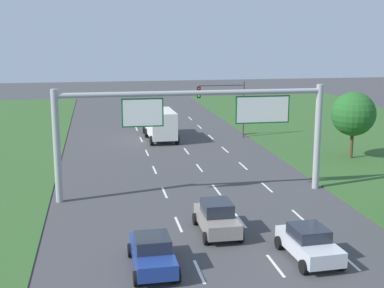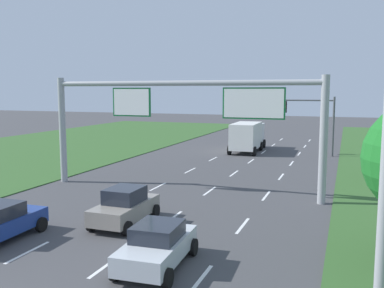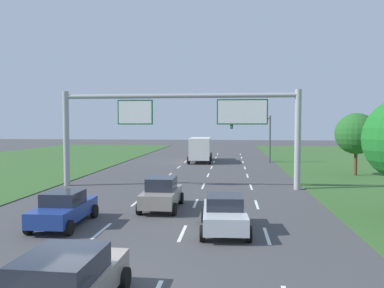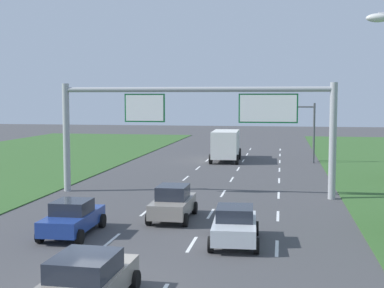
# 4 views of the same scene
# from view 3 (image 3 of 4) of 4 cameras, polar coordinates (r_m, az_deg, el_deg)

# --- Properties ---
(lane_dashes_inner_left) EXTENTS (0.14, 68.40, 0.01)m
(lane_dashes_inner_left) POSITION_cam_3_polar(r_m,az_deg,el_deg) (25.40, -6.75, -7.37)
(lane_dashes_inner_left) COLOR white
(lane_dashes_inner_left) RESTS_ON ground_plane
(lane_dashes_inner_right) EXTENTS (0.14, 68.40, 0.01)m
(lane_dashes_inner_right) POSITION_cam_3_polar(r_m,az_deg,el_deg) (24.88, 1.21, -7.57)
(lane_dashes_inner_right) COLOR white
(lane_dashes_inner_right) RESTS_ON ground_plane
(lane_dashes_slip) EXTENTS (0.14, 68.40, 0.01)m
(lane_dashes_slip) POSITION_cam_3_polar(r_m,az_deg,el_deg) (24.85, 9.36, -7.62)
(lane_dashes_slip) COLOR white
(lane_dashes_slip) RESTS_ON ground_plane
(car_near_red) EXTENTS (2.26, 4.51, 1.58)m
(car_near_red) POSITION_cam_3_polar(r_m,az_deg,el_deg) (9.81, -19.24, -19.79)
(car_near_red) COLOR gray
(car_near_red) RESTS_ON ground_plane
(car_lead_silver) EXTENTS (2.20, 4.00, 1.55)m
(car_lead_silver) POSITION_cam_3_polar(r_m,az_deg,el_deg) (16.29, 4.94, -10.47)
(car_lead_silver) COLOR silver
(car_lead_silver) RESTS_ON ground_plane
(car_mid_lane) EXTENTS (2.01, 3.96, 1.71)m
(car_mid_lane) POSITION_cam_3_polar(r_m,az_deg,el_deg) (20.47, -4.66, -7.52)
(car_mid_lane) COLOR gray
(car_mid_lane) RESTS_ON ground_plane
(car_far_ahead) EXTENTS (2.02, 4.12, 1.56)m
(car_far_ahead) POSITION_cam_3_polar(r_m,az_deg,el_deg) (18.10, -18.93, -9.27)
(car_far_ahead) COLOR navy
(car_far_ahead) RESTS_ON ground_plane
(box_truck) EXTENTS (2.84, 7.50, 2.95)m
(box_truck) POSITION_cam_3_polar(r_m,az_deg,el_deg) (45.62, 1.31, -0.68)
(box_truck) COLOR silver
(box_truck) RESTS_ON ground_plane
(sign_gantry) EXTENTS (17.24, 0.44, 7.00)m
(sign_gantry) POSITION_cam_3_polar(r_m,az_deg,el_deg) (26.84, -1.43, 3.68)
(sign_gantry) COLOR #9EA0A5
(sign_gantry) RESTS_ON ground_plane
(traffic_light_mast) EXTENTS (4.76, 0.49, 5.60)m
(traffic_light_mast) POSITION_cam_3_polar(r_m,az_deg,el_deg) (44.75, 9.33, 2.08)
(traffic_light_mast) COLOR #47494F
(traffic_light_mast) RESTS_ON ground_plane
(roadside_tree_far) EXTENTS (3.62, 3.62, 5.57)m
(roadside_tree_far) POSITION_cam_3_polar(r_m,az_deg,el_deg) (35.98, 23.75, 1.45)
(roadside_tree_far) COLOR #513823
(roadside_tree_far) RESTS_ON ground_plane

